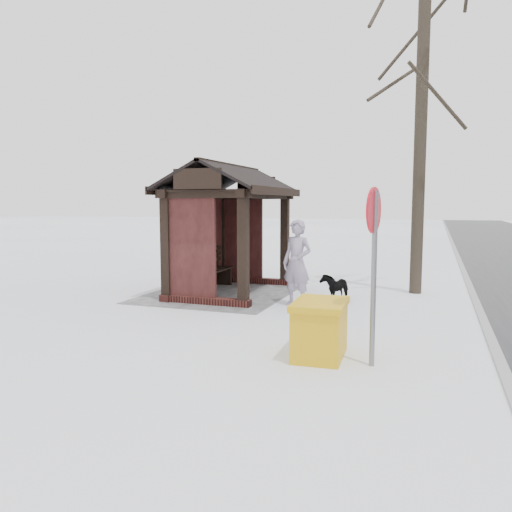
{
  "coord_description": "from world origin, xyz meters",
  "views": [
    {
      "loc": [
        11.02,
        4.61,
        2.15
      ],
      "look_at": [
        0.45,
        0.8,
        0.97
      ],
      "focal_mm": 35.0,
      "sensor_mm": 36.0,
      "label": 1
    }
  ],
  "objects_px": {
    "dog": "(335,287)",
    "grit_bin": "(320,329)",
    "bus_shelter": "(225,203)",
    "road_sign": "(373,238)",
    "pedestrian": "(297,263)",
    "tree_near": "(424,28)"
  },
  "relations": [
    {
      "from": "dog",
      "to": "grit_bin",
      "type": "distance_m",
      "value": 4.04
    },
    {
      "from": "bus_shelter",
      "to": "road_sign",
      "type": "distance_m",
      "value": 5.99
    },
    {
      "from": "pedestrian",
      "to": "road_sign",
      "type": "distance_m",
      "value": 4.05
    },
    {
      "from": "tree_near",
      "to": "road_sign",
      "type": "xyz_separation_m",
      "value": [
        5.92,
        -0.34,
        -4.45
      ]
    },
    {
      "from": "bus_shelter",
      "to": "road_sign",
      "type": "relative_size",
      "value": 1.52
    },
    {
      "from": "dog",
      "to": "road_sign",
      "type": "height_order",
      "value": "road_sign"
    },
    {
      "from": "grit_bin",
      "to": "tree_near",
      "type": "bearing_deg",
      "value": 166.58
    },
    {
      "from": "dog",
      "to": "grit_bin",
      "type": "height_order",
      "value": "grit_bin"
    },
    {
      "from": "tree_near",
      "to": "grit_bin",
      "type": "height_order",
      "value": "tree_near"
    },
    {
      "from": "bus_shelter",
      "to": "pedestrian",
      "type": "bearing_deg",
      "value": 65.06
    },
    {
      "from": "road_sign",
      "to": "pedestrian",
      "type": "bearing_deg",
      "value": -141.1
    },
    {
      "from": "bus_shelter",
      "to": "grit_bin",
      "type": "distance_m",
      "value": 5.67
    },
    {
      "from": "tree_near",
      "to": "pedestrian",
      "type": "relative_size",
      "value": 4.94
    },
    {
      "from": "bus_shelter",
      "to": "grit_bin",
      "type": "height_order",
      "value": "bus_shelter"
    },
    {
      "from": "tree_near",
      "to": "grit_bin",
      "type": "xyz_separation_m",
      "value": [
        5.77,
        -1.07,
        -5.75
      ]
    },
    {
      "from": "pedestrian",
      "to": "road_sign",
      "type": "relative_size",
      "value": 0.77
    },
    {
      "from": "pedestrian",
      "to": "grit_bin",
      "type": "xyz_separation_m",
      "value": [
        3.31,
        1.23,
        -0.51
      ]
    },
    {
      "from": "pedestrian",
      "to": "road_sign",
      "type": "height_order",
      "value": "road_sign"
    },
    {
      "from": "pedestrian",
      "to": "dog",
      "type": "height_order",
      "value": "pedestrian"
    },
    {
      "from": "pedestrian",
      "to": "road_sign",
      "type": "xyz_separation_m",
      "value": [
        3.46,
        1.96,
        0.79
      ]
    },
    {
      "from": "grit_bin",
      "to": "road_sign",
      "type": "distance_m",
      "value": 1.5
    },
    {
      "from": "pedestrian",
      "to": "grit_bin",
      "type": "bearing_deg",
      "value": -51.59
    }
  ]
}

